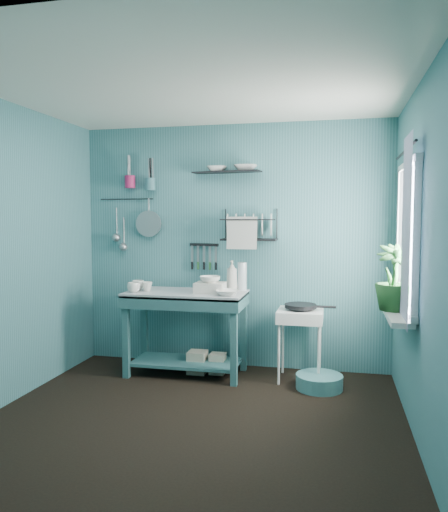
% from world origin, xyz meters
% --- Properties ---
extents(floor, '(3.20, 3.20, 0.00)m').
position_xyz_m(floor, '(0.00, 0.00, 0.00)').
color(floor, black).
rests_on(floor, ground).
extents(ceiling, '(3.20, 3.20, 0.00)m').
position_xyz_m(ceiling, '(0.00, 0.00, 2.50)').
color(ceiling, silver).
rests_on(ceiling, ground).
extents(wall_back, '(3.20, 0.00, 3.20)m').
position_xyz_m(wall_back, '(0.00, 1.50, 1.25)').
color(wall_back, '#396F75').
rests_on(wall_back, ground).
extents(wall_front, '(3.20, 0.00, 3.20)m').
position_xyz_m(wall_front, '(0.00, -1.50, 1.25)').
color(wall_front, '#396F75').
rests_on(wall_front, ground).
extents(wall_left, '(0.00, 3.00, 3.00)m').
position_xyz_m(wall_left, '(-1.60, 0.00, 1.25)').
color(wall_left, '#396F75').
rests_on(wall_left, ground).
extents(wall_right, '(0.00, 3.00, 3.00)m').
position_xyz_m(wall_right, '(1.60, 0.00, 1.25)').
color(wall_right, '#396F75').
rests_on(wall_right, ground).
extents(work_counter, '(1.24, 0.76, 0.82)m').
position_xyz_m(work_counter, '(-0.39, 1.09, 0.41)').
color(work_counter, '#2E5D60').
rests_on(work_counter, floor).
extents(mug_left, '(0.12, 0.12, 0.10)m').
position_xyz_m(mug_left, '(-0.87, 0.93, 0.87)').
color(mug_left, silver).
rests_on(mug_left, work_counter).
extents(mug_mid, '(0.14, 0.14, 0.09)m').
position_xyz_m(mug_mid, '(-0.77, 1.03, 0.87)').
color(mug_mid, silver).
rests_on(mug_mid, work_counter).
extents(mug_right, '(0.17, 0.17, 0.10)m').
position_xyz_m(mug_right, '(-0.89, 1.09, 0.87)').
color(mug_right, silver).
rests_on(mug_right, work_counter).
extents(wash_tub, '(0.28, 0.22, 0.10)m').
position_xyz_m(wash_tub, '(-0.14, 1.07, 0.87)').
color(wash_tub, beige).
rests_on(wash_tub, work_counter).
extents(tub_bowl, '(0.20, 0.19, 0.06)m').
position_xyz_m(tub_bowl, '(-0.14, 1.07, 0.95)').
color(tub_bowl, silver).
rests_on(tub_bowl, wash_tub).
extents(soap_bottle, '(0.12, 0.12, 0.30)m').
position_xyz_m(soap_bottle, '(0.03, 1.29, 0.97)').
color(soap_bottle, beige).
rests_on(soap_bottle, work_counter).
extents(water_bottle, '(0.09, 0.09, 0.28)m').
position_xyz_m(water_bottle, '(0.13, 1.31, 0.96)').
color(water_bottle, silver).
rests_on(water_bottle, work_counter).
extents(counter_bowl, '(0.22, 0.22, 0.05)m').
position_xyz_m(counter_bowl, '(0.06, 0.94, 0.85)').
color(counter_bowl, silver).
rests_on(counter_bowl, work_counter).
extents(hotplate_stand, '(0.43, 0.43, 0.68)m').
position_xyz_m(hotplate_stand, '(0.72, 1.16, 0.34)').
color(hotplate_stand, white).
rests_on(hotplate_stand, floor).
extents(frying_pan, '(0.30, 0.30, 0.03)m').
position_xyz_m(frying_pan, '(0.72, 1.16, 0.71)').
color(frying_pan, black).
rests_on(frying_pan, hotplate_stand).
extents(knife_strip, '(0.32, 0.07, 0.03)m').
position_xyz_m(knife_strip, '(-0.30, 1.47, 1.27)').
color(knife_strip, black).
rests_on(knife_strip, wall_back).
extents(dish_rack, '(0.56, 0.26, 0.32)m').
position_xyz_m(dish_rack, '(0.19, 1.37, 1.48)').
color(dish_rack, black).
rests_on(dish_rack, wall_back).
extents(upper_shelf, '(0.72, 0.28, 0.01)m').
position_xyz_m(upper_shelf, '(-0.05, 1.40, 2.01)').
color(upper_shelf, black).
rests_on(upper_shelf, wall_back).
extents(shelf_bowl_left, '(0.23, 0.23, 0.05)m').
position_xyz_m(shelf_bowl_left, '(-0.15, 1.40, 2.06)').
color(shelf_bowl_left, silver).
rests_on(shelf_bowl_left, upper_shelf).
extents(shelf_bowl_right, '(0.26, 0.26, 0.06)m').
position_xyz_m(shelf_bowl_right, '(0.15, 1.40, 2.02)').
color(shelf_bowl_right, silver).
rests_on(shelf_bowl_right, upper_shelf).
extents(utensil_cup_magenta, '(0.11, 0.11, 0.13)m').
position_xyz_m(utensil_cup_magenta, '(-1.10, 1.42, 1.93)').
color(utensil_cup_magenta, '#A81F53').
rests_on(utensil_cup_magenta, wall_back).
extents(utensil_cup_teal, '(0.11, 0.11, 0.13)m').
position_xyz_m(utensil_cup_teal, '(-0.87, 1.42, 1.90)').
color(utensil_cup_teal, '#396F76').
rests_on(utensil_cup_teal, wall_back).
extents(colander, '(0.28, 0.03, 0.28)m').
position_xyz_m(colander, '(-0.91, 1.45, 1.48)').
color(colander, '#96999D').
rests_on(colander, wall_back).
extents(ladle_outer, '(0.01, 0.01, 0.30)m').
position_xyz_m(ladle_outer, '(-1.28, 1.46, 1.50)').
color(ladle_outer, '#96999D').
rests_on(ladle_outer, wall_back).
extents(ladle_inner, '(0.01, 0.01, 0.30)m').
position_xyz_m(ladle_inner, '(-1.20, 1.46, 1.40)').
color(ladle_inner, '#96999D').
rests_on(ladle_inner, wall_back).
extents(hook_rail, '(0.60, 0.01, 0.01)m').
position_xyz_m(hook_rail, '(-1.16, 1.47, 1.75)').
color(hook_rail, black).
rests_on(hook_rail, wall_back).
extents(window_glass, '(0.00, 1.10, 1.10)m').
position_xyz_m(window_glass, '(1.59, 0.45, 1.40)').
color(window_glass, white).
rests_on(window_glass, wall_right).
extents(windowsill, '(0.16, 0.95, 0.04)m').
position_xyz_m(windowsill, '(1.50, 0.45, 0.81)').
color(windowsill, white).
rests_on(windowsill, wall_right).
extents(curtain, '(0.00, 1.35, 1.35)m').
position_xyz_m(curtain, '(1.52, 0.15, 1.45)').
color(curtain, silver).
rests_on(curtain, wall_right).
extents(curtain_rod, '(0.02, 1.05, 0.02)m').
position_xyz_m(curtain_rod, '(1.54, 0.45, 2.05)').
color(curtain_rod, black).
rests_on(curtain_rod, wall_right).
extents(potted_plant, '(0.35, 0.35, 0.51)m').
position_xyz_m(potted_plant, '(1.48, 0.46, 1.09)').
color(potted_plant, '#255E2A').
rests_on(potted_plant, windowsill).
extents(storage_tin_large, '(0.18, 0.18, 0.22)m').
position_xyz_m(storage_tin_large, '(-0.29, 1.14, 0.11)').
color(storage_tin_large, tan).
rests_on(storage_tin_large, floor).
extents(storage_tin_small, '(0.15, 0.15, 0.20)m').
position_xyz_m(storage_tin_small, '(-0.09, 1.17, 0.10)').
color(storage_tin_small, tan).
rests_on(storage_tin_small, floor).
extents(floor_basin, '(0.42, 0.42, 0.13)m').
position_xyz_m(floor_basin, '(0.92, 0.94, 0.07)').
color(floor_basin, teal).
rests_on(floor_basin, floor).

